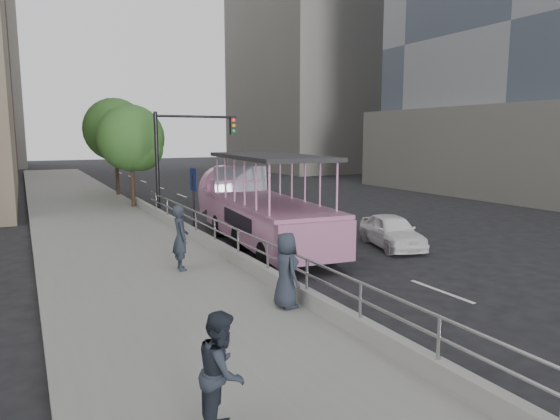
# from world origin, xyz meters

# --- Properties ---
(ground) EXTENTS (160.00, 160.00, 0.00)m
(ground) POSITION_xyz_m (0.00, 0.00, 0.00)
(ground) COLOR black
(sidewalk) EXTENTS (5.50, 80.00, 0.30)m
(sidewalk) POSITION_xyz_m (-5.75, 10.00, 0.15)
(sidewalk) COLOR gray
(sidewalk) RESTS_ON ground
(kerb_wall) EXTENTS (0.24, 30.00, 0.36)m
(kerb_wall) POSITION_xyz_m (-3.12, 2.00, 0.48)
(kerb_wall) COLOR #B0B0AA
(kerb_wall) RESTS_ON sidewalk
(guardrail) EXTENTS (0.07, 22.00, 0.71)m
(guardrail) POSITION_xyz_m (-3.12, 2.00, 1.14)
(guardrail) COLOR #A3A4A8
(guardrail) RESTS_ON kerb_wall
(duck_boat) EXTENTS (3.46, 10.47, 3.42)m
(duck_boat) POSITION_xyz_m (-0.73, 5.86, 1.27)
(duck_boat) COLOR black
(duck_boat) RESTS_ON ground
(car) EXTENTS (2.37, 3.85, 1.22)m
(car) POSITION_xyz_m (3.29, 2.76, 0.61)
(car) COLOR white
(car) RESTS_ON ground
(pedestrian_near) EXTENTS (0.48, 0.70, 1.86)m
(pedestrian_near) POSITION_xyz_m (-4.79, 2.22, 1.23)
(pedestrian_near) COLOR #282E3A
(pedestrian_near) RESTS_ON sidewalk
(pedestrian_mid) EXTENTS (0.91, 0.98, 1.60)m
(pedestrian_mid) POSITION_xyz_m (-6.55, -5.69, 1.10)
(pedestrian_mid) COLOR #282E3A
(pedestrian_mid) RESTS_ON sidewalk
(pedestrian_far) EXTENTS (0.55, 0.83, 1.68)m
(pedestrian_far) POSITION_xyz_m (-3.61, -1.92, 1.14)
(pedestrian_far) COLOR #282E3A
(pedestrian_far) RESTS_ON sidewalk
(parking_sign) EXTENTS (0.09, 0.63, 2.79)m
(parking_sign) POSITION_xyz_m (-2.58, 7.92, 1.75)
(parking_sign) COLOR black
(parking_sign) RESTS_ON ground
(traffic_signal) EXTENTS (4.20, 0.32, 5.20)m
(traffic_signal) POSITION_xyz_m (-1.70, 12.50, 3.50)
(traffic_signal) COLOR black
(traffic_signal) RESTS_ON ground
(street_tree_near) EXTENTS (3.52, 3.52, 5.72)m
(street_tree_near) POSITION_xyz_m (-3.30, 15.93, 3.82)
(street_tree_near) COLOR #342217
(street_tree_near) RESTS_ON ground
(street_tree_far) EXTENTS (3.97, 3.97, 6.45)m
(street_tree_far) POSITION_xyz_m (-3.10, 21.93, 4.31)
(street_tree_far) COLOR #342217
(street_tree_far) RESTS_ON ground
(midrise_stone_a) EXTENTS (20.00, 20.00, 32.00)m
(midrise_stone_a) POSITION_xyz_m (26.00, 42.00, 16.00)
(midrise_stone_a) COLOR slate
(midrise_stone_a) RESTS_ON ground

